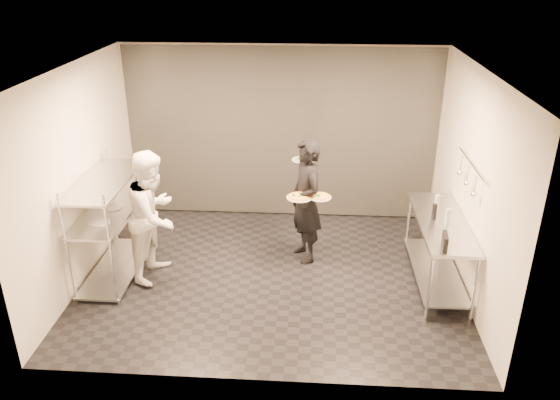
# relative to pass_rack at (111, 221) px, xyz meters

# --- Properties ---
(room_shell) EXTENTS (5.00, 4.00, 2.80)m
(room_shell) POSITION_rel_pass_rack_xyz_m (2.15, 1.18, 0.63)
(room_shell) COLOR black
(room_shell) RESTS_ON ground
(pass_rack) EXTENTS (0.60, 1.60, 1.50)m
(pass_rack) POSITION_rel_pass_rack_xyz_m (0.00, 0.00, 0.00)
(pass_rack) COLOR silver
(pass_rack) RESTS_ON ground
(prep_counter) EXTENTS (0.60, 1.80, 0.92)m
(prep_counter) POSITION_rel_pass_rack_xyz_m (4.33, 0.00, -0.14)
(prep_counter) COLOR silver
(prep_counter) RESTS_ON ground
(utensil_rail) EXTENTS (0.07, 1.20, 0.31)m
(utensil_rail) POSITION_rel_pass_rack_xyz_m (4.58, 0.00, 0.78)
(utensil_rail) COLOR silver
(utensil_rail) RESTS_ON room_shell
(waiter) EXTENTS (0.66, 0.77, 1.78)m
(waiter) POSITION_rel_pass_rack_xyz_m (2.58, 0.55, 0.12)
(waiter) COLOR black
(waiter) RESTS_ON ground
(chef) EXTENTS (0.82, 0.97, 1.77)m
(chef) POSITION_rel_pass_rack_xyz_m (0.60, -0.02, 0.12)
(chef) COLOR white
(chef) RESTS_ON ground
(pizza_plate_near) EXTENTS (0.34, 0.34, 0.05)m
(pizza_plate_near) POSITION_rel_pass_rack_xyz_m (2.50, 0.33, 0.28)
(pizza_plate_near) COLOR silver
(pizza_plate_near) RESTS_ON waiter
(pizza_plate_far) EXTENTS (0.30, 0.30, 0.05)m
(pizza_plate_far) POSITION_rel_pass_rack_xyz_m (2.78, 0.37, 0.28)
(pizza_plate_far) COLOR silver
(pizza_plate_far) RESTS_ON waiter
(salad_plate) EXTENTS (0.29, 0.29, 0.07)m
(salad_plate) POSITION_rel_pass_rack_xyz_m (2.52, 0.88, 0.63)
(salad_plate) COLOR silver
(salad_plate) RESTS_ON waiter
(pos_monitor) EXTENTS (0.08, 0.25, 0.18)m
(pos_monitor) POSITION_rel_pass_rack_xyz_m (4.21, -0.72, 0.24)
(pos_monitor) COLOR black
(pos_monitor) RESTS_ON prep_counter
(bottle_green) EXTENTS (0.06, 0.06, 0.22)m
(bottle_green) POSITION_rel_pass_rack_xyz_m (4.31, 0.30, 0.26)
(bottle_green) COLOR gray
(bottle_green) RESTS_ON prep_counter
(bottle_clear) EXTENTS (0.06, 0.06, 0.21)m
(bottle_clear) POSITION_rel_pass_rack_xyz_m (4.36, -0.11, 0.26)
(bottle_clear) COLOR gray
(bottle_clear) RESTS_ON prep_counter
(bottle_dark) EXTENTS (0.06, 0.06, 0.21)m
(bottle_dark) POSITION_rel_pass_rack_xyz_m (4.23, 0.05, 0.25)
(bottle_dark) COLOR black
(bottle_dark) RESTS_ON prep_counter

